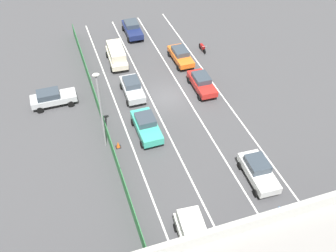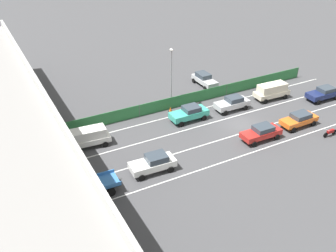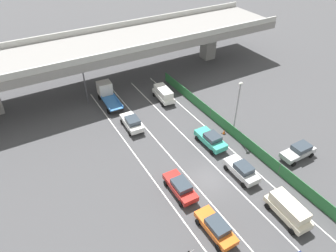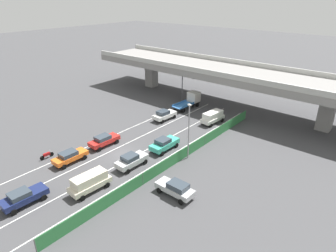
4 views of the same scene
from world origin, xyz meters
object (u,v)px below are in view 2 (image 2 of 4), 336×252
object	(u,v)px
car_van_white	(88,137)
traffic_light	(57,178)
car_taxi_teal	(189,113)
flatbed_truck_blue	(69,187)
street_lamp	(171,73)
car_van_cream	(272,90)
car_taxi_orange	(299,119)
car_sedan_white	(154,163)
traffic_cone	(170,109)
car_sedan_navy	(324,93)
parked_wagon_silver	(204,79)
motorcycle	(330,132)
car_sedan_silver	(232,103)
car_sedan_red	(262,132)

from	to	relation	value
car_van_white	traffic_light	bearing A→B (deg)	151.18
car_taxi_teal	traffic_light	size ratio (longest dim) A/B	0.82
flatbed_truck_blue	street_lamp	xyz separation A→B (m)	(11.20, -16.00, 3.21)
traffic_light	car_van_cream	bearing A→B (deg)	-73.33
car_taxi_orange	flatbed_truck_blue	xyz separation A→B (m)	(-0.19, 26.73, 0.51)
car_sedan_white	traffic_cone	xyz separation A→B (m)	(9.89, -7.19, -0.65)
car_van_cream	traffic_light	distance (m)	31.19
car_sedan_navy	traffic_light	bearing A→B (deg)	98.87
parked_wagon_silver	car_van_cream	bearing A→B (deg)	-145.21
car_sedan_navy	parked_wagon_silver	distance (m)	15.82
parked_wagon_silver	motorcycle	bearing A→B (deg)	-165.03
car_taxi_teal	motorcycle	xyz separation A→B (m)	(-10.41, -11.82, -0.48)
flatbed_truck_blue	car_sedan_silver	bearing A→B (deg)	-72.48
car_van_white	street_lamp	distance (m)	12.98
parked_wagon_silver	car_taxi_teal	bearing A→B (deg)	137.51
traffic_cone	car_sedan_navy	bearing A→B (deg)	-108.48
car_sedan_red	flatbed_truck_blue	bearing A→B (deg)	89.87
car_sedan_silver	traffic_cone	bearing A→B (deg)	65.51
car_taxi_orange	street_lamp	size ratio (longest dim) A/B	0.59
car_van_white	parked_wagon_silver	world-z (taller)	car_van_white
car_taxi_teal	car_taxi_orange	xyz separation A→B (m)	(-7.12, -10.40, -0.06)
traffic_cone	car_van_cream	bearing A→B (deg)	-102.87
car_sedan_red	car_sedan_navy	size ratio (longest dim) A/B	0.99
street_lamp	car_van_cream	bearing A→B (deg)	-107.56
car_van_white	traffic_cone	xyz separation A→B (m)	(2.73, -11.33, -0.86)
car_sedan_white	traffic_light	xyz separation A→B (m)	(-2.08, 9.22, 3.00)
car_sedan_white	car_van_cream	world-z (taller)	car_van_cream
car_sedan_white	car_van_white	xyz separation A→B (m)	(7.16, 4.14, 0.22)
car_sedan_silver	car_taxi_orange	size ratio (longest dim) A/B	0.97
car_sedan_silver	car_taxi_orange	bearing A→B (deg)	-147.38
car_sedan_white	car_taxi_teal	size ratio (longest dim) A/B	0.97
car_sedan_white	parked_wagon_silver	bearing A→B (deg)	-46.01
car_sedan_silver	street_lamp	distance (m)	8.41
car_sedan_silver	car_van_cream	world-z (taller)	car_van_cream
parked_wagon_silver	car_sedan_silver	bearing A→B (deg)	172.90
car_taxi_teal	motorcycle	world-z (taller)	car_taxi_teal
street_lamp	car_taxi_orange	bearing A→B (deg)	-135.74
car_taxi_orange	traffic_cone	xyz separation A→B (m)	(10.03, 11.35, -0.59)
car_sedan_silver	car_van_white	size ratio (longest dim) A/B	0.93
car_van_white	traffic_light	distance (m)	10.90
traffic_light	street_lamp	size ratio (longest dim) A/B	0.73
car_sedan_silver	parked_wagon_silver	xyz separation A→B (m)	(7.90, -0.98, -0.01)
car_sedan_white	traffic_light	world-z (taller)	traffic_light
car_sedan_white	flatbed_truck_blue	size ratio (longest dim) A/B	0.71
traffic_cone	car_van_white	bearing A→B (deg)	103.55
car_sedan_silver	car_sedan_navy	xyz separation A→B (m)	(-3.24, -12.22, -0.02)
car_van_white	car_sedan_silver	bearing A→B (deg)	-91.39
car_van_white	car_sedan_red	bearing A→B (deg)	-114.00
car_sedan_silver	car_van_cream	size ratio (longest dim) A/B	0.92
car_van_cream	car_sedan_navy	bearing A→B (deg)	-119.97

